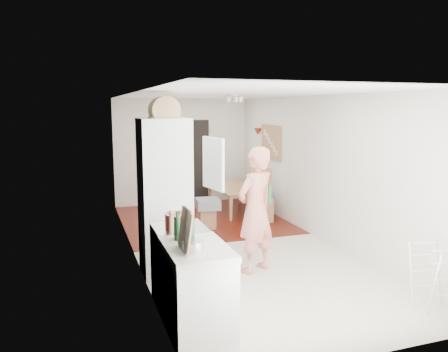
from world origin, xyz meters
TOP-DOWN VIEW (x-y plane):
  - room_shell at (0.00, 0.00)m, footprint 3.20×7.00m
  - floor at (0.00, 0.00)m, footprint 3.20×7.00m
  - wood_floor_overlay at (0.00, 1.85)m, footprint 3.20×3.30m
  - sage_wall_panel at (-1.59, -2.00)m, footprint 0.02×3.00m
  - tile_splashback at (-1.59, -2.55)m, footprint 0.02×1.90m
  - doorway_recess at (0.20, 3.48)m, footprint 0.90×0.04m
  - base_cabinet at (-1.30, -2.55)m, footprint 0.60×0.90m
  - worktop at (-1.30, -2.55)m, footprint 0.62×0.92m
  - range_cooker at (-1.30, -1.80)m, footprint 0.60×0.60m
  - cooker_top at (-1.30, -1.80)m, footprint 0.60×0.60m
  - fridge_housing at (-1.27, -0.78)m, footprint 0.66×0.66m
  - fridge_door at (-0.66, -1.08)m, footprint 0.14×0.56m
  - fridge_interior at (-0.96, -0.78)m, footprint 0.02×0.52m
  - pinboard at (1.58, 1.90)m, footprint 0.03×0.90m
  - pinboard_frame at (1.57, 1.90)m, footprint 0.00×0.94m
  - wall_sconce at (1.54, 2.55)m, footprint 0.18×0.18m
  - person at (-0.07, -1.17)m, footprint 0.90×0.78m
  - dining_table at (0.92, 2.22)m, footprint 0.78×1.39m
  - dining_chair at (1.14, 1.38)m, footprint 0.57×0.57m
  - stool at (-0.11, 1.14)m, footprint 0.31×0.31m
  - grey_drape at (-0.09, 1.10)m, footprint 0.47×0.47m
  - drying_rack at (1.38, -2.95)m, footprint 0.45×0.42m
  - bread_bin at (-1.27, -0.87)m, footprint 0.47×0.46m
  - red_casserole at (-1.33, -1.90)m, footprint 0.33×0.33m
  - steel_pan at (-1.37, -2.70)m, footprint 0.26×0.26m
  - held_bottle at (0.07, -1.31)m, footprint 0.05×0.05m
  - bottle_a at (-1.35, -2.56)m, footprint 0.08×0.08m
  - bottle_b at (-1.44, -2.31)m, footprint 0.07×0.07m
  - bottle_c at (-1.36, -2.50)m, footprint 0.10×0.10m
  - pepper_mill_front at (-1.44, -2.25)m, footprint 0.06×0.06m
  - pepper_mill_back at (-1.44, -2.02)m, footprint 0.07×0.07m
  - chopping_boards at (-1.44, -2.67)m, footprint 0.13×0.31m

SIDE VIEW (x-z plane):
  - floor at x=0.00m, z-range -0.01..0.01m
  - wood_floor_overlay at x=0.00m, z-range 0.00..0.01m
  - stool at x=-0.11m, z-range 0.00..0.40m
  - dining_table at x=0.92m, z-range 0.00..0.49m
  - drying_rack at x=1.38m, z-range 0.00..0.78m
  - base_cabinet at x=-1.30m, z-range 0.00..0.86m
  - range_cooker at x=-1.30m, z-range 0.00..0.88m
  - grey_drape at x=-0.09m, z-range 0.40..0.59m
  - dining_chair at x=1.14m, z-range 0.00..1.06m
  - worktop at x=-1.30m, z-range 0.86..0.92m
  - cooker_top at x=-1.30m, z-range 0.88..0.92m
  - steel_pan at x=-1.37m, z-range 0.92..1.02m
  - doorway_recess at x=0.20m, z-range 0.00..2.00m
  - red_casserole at x=-1.33m, z-range 0.92..1.11m
  - pepper_mill_front at x=-1.44m, z-range 0.92..1.12m
  - pepper_mill_back at x=-1.44m, z-range 0.92..1.12m
  - bottle_c at x=-1.36m, z-range 0.92..1.15m
  - person at x=-0.07m, z-range 0.00..2.09m
  - bottle_b at x=-1.44m, z-range 0.92..1.17m
  - bottle_a at x=-1.35m, z-range 0.92..1.20m
  - fridge_housing at x=-1.27m, z-range 0.00..2.15m
  - held_bottle at x=0.07m, z-range 1.00..1.25m
  - chopping_boards at x=-1.44m, z-range 0.92..1.34m
  - tile_splashback at x=-1.59m, z-range 0.90..1.40m
  - room_shell at x=0.00m, z-range 0.00..2.50m
  - fridge_door at x=-0.66m, z-range 1.20..1.90m
  - fridge_interior at x=-0.96m, z-range 1.22..1.88m
  - pinboard at x=1.58m, z-range 1.20..1.90m
  - pinboard_frame at x=1.57m, z-range 1.18..1.92m
  - wall_sconce at x=1.54m, z-range 1.67..1.83m
  - sage_wall_panel at x=-1.59m, z-range 1.20..2.50m
  - bread_bin at x=-1.27m, z-range 2.15..2.36m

